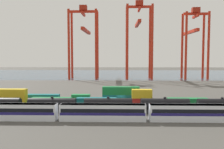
% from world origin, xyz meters
% --- Properties ---
extents(ground_plane, '(420.00, 420.00, 0.00)m').
position_xyz_m(ground_plane, '(0.00, 40.00, 0.00)').
color(ground_plane, '#4C4944').
extents(harbour_water, '(400.00, 110.00, 0.01)m').
position_xyz_m(harbour_water, '(0.00, 130.17, 0.00)').
color(harbour_water, '#384C60').
rests_on(harbour_water, ground_plane).
extents(passenger_train, '(62.64, 3.14, 3.90)m').
position_xyz_m(passenger_train, '(-4.48, -21.85, 2.14)').
color(passenger_train, silver).
rests_on(passenger_train, ground_plane).
extents(freight_tank_row, '(73.54, 2.86, 4.32)m').
position_xyz_m(freight_tank_row, '(-3.54, -13.69, 2.03)').
color(freight_tank_row, '#232326').
rests_on(freight_tank_row, ground_plane).
extents(shipping_container_0, '(12.10, 2.44, 2.60)m').
position_xyz_m(shipping_container_0, '(-35.00, -4.91, 1.30)').
color(shipping_container_0, gold).
rests_on(shipping_container_0, ground_plane).
extents(shipping_container_1, '(12.10, 2.44, 2.60)m').
position_xyz_m(shipping_container_1, '(-35.00, -4.91, 3.90)').
color(shipping_container_1, gold).
rests_on(shipping_container_1, shipping_container_0).
extents(shipping_container_2, '(12.10, 2.44, 2.60)m').
position_xyz_m(shipping_container_2, '(-21.23, -4.91, 1.30)').
color(shipping_container_2, '#197538').
rests_on(shipping_container_2, ground_plane).
extents(shipping_container_3, '(12.10, 2.44, 2.60)m').
position_xyz_m(shipping_container_3, '(-7.46, -4.91, 1.30)').
color(shipping_container_3, '#146066').
rests_on(shipping_container_3, ground_plane).
extents(shipping_container_4, '(6.04, 2.44, 2.60)m').
position_xyz_m(shipping_container_4, '(6.30, -4.91, 1.30)').
color(shipping_container_4, '#AD211C').
rests_on(shipping_container_4, ground_plane).
extents(shipping_container_5, '(6.04, 2.44, 2.60)m').
position_xyz_m(shipping_container_5, '(6.30, -4.91, 3.90)').
color(shipping_container_5, gold).
rests_on(shipping_container_5, shipping_container_4).
extents(shipping_container_6, '(12.10, 2.44, 2.60)m').
position_xyz_m(shipping_container_6, '(20.07, -4.91, 1.30)').
color(shipping_container_6, '#197538').
rests_on(shipping_container_6, ground_plane).
extents(shipping_container_7, '(12.10, 2.44, 2.60)m').
position_xyz_m(shipping_container_7, '(-39.63, 1.58, 1.30)').
color(shipping_container_7, orange).
rests_on(shipping_container_7, ground_plane).
extents(shipping_container_8, '(12.10, 2.44, 2.60)m').
position_xyz_m(shipping_container_8, '(-26.41, 1.58, 1.30)').
color(shipping_container_8, '#146066').
rests_on(shipping_container_8, ground_plane).
extents(shipping_container_9, '(6.04, 2.44, 2.60)m').
position_xyz_m(shipping_container_9, '(-13.19, 1.58, 1.30)').
color(shipping_container_9, '#197538').
rests_on(shipping_container_9, ground_plane).
extents(shipping_container_10, '(12.10, 2.44, 2.60)m').
position_xyz_m(shipping_container_10, '(0.03, 1.58, 1.30)').
color(shipping_container_10, '#146066').
rests_on(shipping_container_10, ground_plane).
extents(shipping_container_11, '(12.10, 2.44, 2.60)m').
position_xyz_m(shipping_container_11, '(0.03, 1.58, 3.90)').
color(shipping_container_11, '#197538').
rests_on(shipping_container_11, shipping_container_10).
extents(gantry_crane_west, '(19.12, 39.70, 48.14)m').
position_xyz_m(gantry_crane_west, '(-23.94, 90.90, 28.88)').
color(gantry_crane_west, red).
rests_on(gantry_crane_west, ground_plane).
extents(gantry_crane_central, '(17.36, 34.44, 51.04)m').
position_xyz_m(gantry_crane_central, '(12.65, 89.92, 30.78)').
color(gantry_crane_central, red).
rests_on(gantry_crane_central, ground_plane).
extents(gantry_crane_east, '(15.76, 39.02, 46.36)m').
position_xyz_m(gantry_crane_east, '(49.25, 90.97, 27.74)').
color(gantry_crane_east, red).
rests_on(gantry_crane_east, ground_plane).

